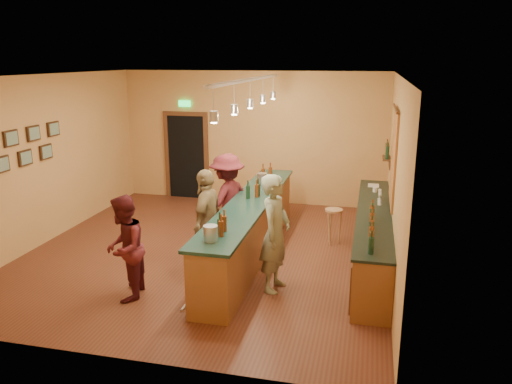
% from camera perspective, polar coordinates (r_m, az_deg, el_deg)
% --- Properties ---
extents(floor, '(7.00, 7.00, 0.00)m').
position_cam_1_polar(floor, '(9.40, -5.48, -6.79)').
color(floor, '#562718').
rests_on(floor, ground).
extents(ceiling, '(6.50, 7.00, 0.02)m').
position_cam_1_polar(ceiling, '(8.73, -6.01, 13.10)').
color(ceiling, silver).
rests_on(ceiling, wall_back).
extents(wall_back, '(6.50, 0.02, 3.20)m').
position_cam_1_polar(wall_back, '(12.24, -0.46, 6.20)').
color(wall_back, tan).
rests_on(wall_back, floor).
extents(wall_front, '(6.50, 0.02, 3.20)m').
position_cam_1_polar(wall_front, '(5.85, -16.79, -4.44)').
color(wall_front, tan).
rests_on(wall_front, floor).
extents(wall_left, '(0.02, 7.00, 3.20)m').
position_cam_1_polar(wall_left, '(10.43, -22.93, 3.44)').
color(wall_left, tan).
rests_on(wall_left, floor).
extents(wall_right, '(0.02, 7.00, 3.20)m').
position_cam_1_polar(wall_right, '(8.48, 15.57, 1.64)').
color(wall_right, tan).
rests_on(wall_right, floor).
extents(doorway, '(1.15, 0.09, 2.48)m').
position_cam_1_polar(doorway, '(12.79, -7.92, 4.30)').
color(doorway, black).
rests_on(doorway, wall_back).
extents(tapestry, '(0.03, 1.40, 1.60)m').
position_cam_1_polar(tapestry, '(8.82, 15.47, 3.81)').
color(tapestry, maroon).
rests_on(tapestry, wall_right).
extents(bottle_shelf, '(0.17, 0.55, 0.54)m').
position_cam_1_polar(bottle_shelf, '(10.32, 14.80, 4.40)').
color(bottle_shelf, '#552819').
rests_on(bottle_shelf, wall_right).
extents(picture_grid, '(0.06, 2.20, 0.70)m').
position_cam_1_polar(picture_grid, '(9.76, -25.50, 4.54)').
color(picture_grid, '#382111').
rests_on(picture_grid, wall_left).
extents(back_counter, '(0.60, 4.55, 1.27)m').
position_cam_1_polar(back_counter, '(8.95, 13.23, -4.94)').
color(back_counter, brown).
rests_on(back_counter, floor).
extents(tasting_bar, '(0.73, 5.10, 1.38)m').
position_cam_1_polar(tasting_bar, '(8.97, -0.65, -3.66)').
color(tasting_bar, brown).
rests_on(tasting_bar, floor).
extents(pendant_track, '(0.11, 4.60, 0.50)m').
position_cam_1_polar(pendant_track, '(8.51, -0.69, 11.67)').
color(pendant_track, silver).
rests_on(pendant_track, ceiling).
extents(bartender, '(0.54, 0.73, 1.83)m').
position_cam_1_polar(bartender, '(7.60, 2.21, -4.73)').
color(bartender, gray).
rests_on(bartender, floor).
extents(customer_a, '(0.75, 0.88, 1.58)m').
position_cam_1_polar(customer_a, '(7.61, -14.81, -6.22)').
color(customer_a, '#59191E').
rests_on(customer_a, floor).
extents(customer_b, '(0.45, 1.04, 1.75)m').
position_cam_1_polar(customer_b, '(8.33, -5.60, -3.28)').
color(customer_b, '#997A51').
rests_on(customer_b, floor).
extents(customer_c, '(1.07, 1.32, 1.78)m').
position_cam_1_polar(customer_c, '(9.41, -3.30, -0.97)').
color(customer_c, '#59191E').
rests_on(customer_c, floor).
extents(bar_stool, '(0.34, 0.34, 0.70)m').
position_cam_1_polar(bar_stool, '(9.67, 8.88, -2.77)').
color(bar_stool, '#AB714D').
rests_on(bar_stool, floor).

